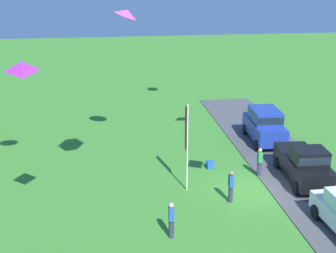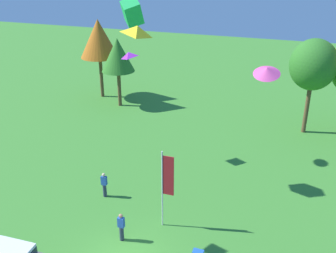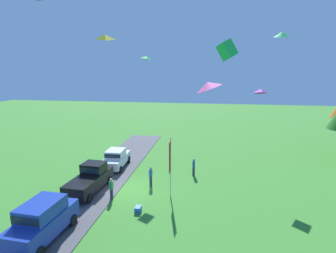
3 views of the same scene
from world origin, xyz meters
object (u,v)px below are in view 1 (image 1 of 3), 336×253
object	(u,v)px
cooler_box	(210,165)
person_beside_suv	(231,186)
car_pickup_near_entrance	(304,164)
person_on_lawn	(171,220)
kite_delta_near_flag	(126,13)
flag_banner	(187,135)
car_suv_far_end	(265,124)
person_watching_sky	(259,162)
kite_diamond_trailing_tail	(22,66)

from	to	relation	value
cooler_box	person_beside_suv	bearing A→B (deg)	-179.05
car_pickup_near_entrance	person_on_lawn	distance (m)	9.30
person_beside_suv	cooler_box	size ratio (longest dim) A/B	3.05
kite_delta_near_flag	flag_banner	bearing A→B (deg)	-148.87
car_suv_far_end	person_beside_suv	world-z (taller)	car_suv_far_end
flag_banner	cooler_box	size ratio (longest dim) A/B	8.57
person_watching_sky	kite_diamond_trailing_tail	size ratio (longest dim) A/B	1.79
car_suv_far_end	flag_banner	size ratio (longest dim) A/B	0.98
flag_banner	car_pickup_near_entrance	bearing A→B (deg)	-91.55
kite_delta_near_flag	person_watching_sky	bearing A→B (deg)	-116.73
flag_banner	kite_diamond_trailing_tail	xyz separation A→B (m)	(-5.29, 7.09, 4.93)
kite_diamond_trailing_tail	flag_banner	bearing A→B (deg)	-53.28
person_watching_sky	car_pickup_near_entrance	bearing A→B (deg)	-116.65
car_pickup_near_entrance	car_suv_far_end	world-z (taller)	car_suv_far_end
person_beside_suv	cooler_box	bearing A→B (deg)	0.95
flag_banner	kite_diamond_trailing_tail	world-z (taller)	kite_diamond_trailing_tail
person_watching_sky	person_beside_suv	bearing A→B (deg)	139.02
flag_banner	cooler_box	xyz separation A→B (m)	(2.41, -1.89, -2.84)
person_beside_suv	person_on_lawn	size ratio (longest dim) A/B	1.00
person_on_lawn	flag_banner	xyz separation A→B (m)	(4.75, -1.51, 2.16)
car_suv_far_end	person_on_lawn	world-z (taller)	car_suv_far_end
car_pickup_near_entrance	person_beside_suv	xyz separation A→B (m)	(-1.71, 4.63, -0.23)
person_beside_suv	flag_banner	size ratio (longest dim) A/B	0.36
car_pickup_near_entrance	person_on_lawn	bearing A→B (deg)	119.43
cooler_box	kite_delta_near_flag	size ratio (longest dim) A/B	0.40
cooler_box	kite_diamond_trailing_tail	bearing A→B (deg)	130.61
person_watching_sky	kite_delta_near_flag	size ratio (longest dim) A/B	1.23
car_pickup_near_entrance	flag_banner	bearing A→B (deg)	88.45
car_suv_far_end	person_watching_sky	distance (m)	5.70
car_pickup_near_entrance	person_on_lawn	world-z (taller)	car_pickup_near_entrance
person_watching_sky	kite_delta_near_flag	distance (m)	11.33
person_watching_sky	kite_diamond_trailing_tail	bearing A→B (deg)	118.39
person_watching_sky	kite_diamond_trailing_tail	xyz separation A→B (m)	(-6.21, 11.49, 7.09)
car_pickup_near_entrance	person_on_lawn	xyz separation A→B (m)	(-4.57, 8.10, -0.23)
person_beside_suv	person_watching_sky	world-z (taller)	same
car_suv_far_end	cooler_box	world-z (taller)	car_suv_far_end
kite_diamond_trailing_tail	person_beside_suv	bearing A→B (deg)	-69.40
kite_delta_near_flag	person_on_lawn	bearing A→B (deg)	-172.55
person_watching_sky	kite_delta_near_flag	bearing A→B (deg)	63.27
cooler_box	kite_delta_near_flag	bearing A→B (deg)	65.54
car_pickup_near_entrance	person_beside_suv	size ratio (longest dim) A/B	2.99
car_suv_far_end	flag_banner	world-z (taller)	flag_banner
person_on_lawn	kite_diamond_trailing_tail	size ratio (longest dim) A/B	1.79
flag_banner	cooler_box	world-z (taller)	flag_banner
person_beside_suv	person_watching_sky	xyz separation A→B (m)	(2.81, -2.44, 0.00)
person_watching_sky	kite_diamond_trailing_tail	distance (m)	14.86
car_suv_far_end	cooler_box	size ratio (longest dim) A/B	8.37
flag_banner	kite_delta_near_flag	distance (m)	7.89
kite_diamond_trailing_tail	kite_delta_near_flag	distance (m)	10.77
person_watching_sky	kite_delta_near_flag	xyz separation A→B (m)	(3.59, 7.12, 8.05)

